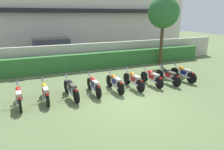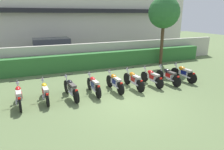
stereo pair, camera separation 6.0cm
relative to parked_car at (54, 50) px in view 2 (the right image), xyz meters
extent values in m
plane|color=#607547|center=(1.88, -9.09, -0.94)|extent=(60.00, 60.00, 0.00)
cube|color=beige|center=(1.88, 5.26, 2.65)|extent=(24.58, 6.00, 7.18)
cube|color=black|center=(1.88, 2.01, 3.01)|extent=(20.65, 0.50, 0.36)
cube|color=#BCB7A8|center=(1.88, -2.26, -0.10)|extent=(23.35, 0.30, 1.66)
cube|color=#337033|center=(1.88, -2.96, -0.39)|extent=(18.68, 0.70, 1.09)
cube|color=#9EA3A8|center=(0.05, 0.00, -0.20)|extent=(4.51, 1.87, 1.00)
cube|color=#2D333D|center=(-0.15, 0.00, 0.63)|extent=(2.71, 1.71, 0.65)
cylinder|color=black|center=(1.63, 0.92, -0.60)|extent=(0.68, 0.22, 0.68)
cylinder|color=black|center=(1.62, -0.93, -0.60)|extent=(0.68, 0.22, 0.68)
cylinder|color=black|center=(-1.52, 0.93, -0.60)|extent=(0.68, 0.22, 0.68)
cylinder|color=black|center=(-1.53, -0.92, -0.60)|extent=(0.68, 0.22, 0.68)
cylinder|color=#4C3823|center=(7.38, -3.68, 0.56)|extent=(0.24, 0.24, 2.99)
sphere|color=#2D6B33|center=(7.38, -3.68, 2.83)|extent=(2.23, 2.23, 2.23)
cylinder|color=black|center=(-2.42, -6.99, -0.64)|extent=(0.13, 0.60, 0.59)
cylinder|color=black|center=(-2.34, -8.22, -0.64)|extent=(0.13, 0.60, 0.59)
cube|color=silver|center=(-2.37, -7.65, -0.49)|extent=(0.24, 0.61, 0.22)
ellipsoid|color=red|center=(-2.39, -7.48, -0.26)|extent=(0.25, 0.45, 0.22)
cube|color=beige|center=(-2.36, -7.88, -0.28)|extent=(0.23, 0.53, 0.10)
cube|color=red|center=(-2.33, -8.31, -0.36)|extent=(0.10, 0.09, 0.08)
cylinder|color=silver|center=(-2.41, -7.08, -0.32)|extent=(0.06, 0.23, 0.65)
cylinder|color=black|center=(-2.40, -7.17, 0.00)|extent=(0.60, 0.07, 0.04)
sphere|color=silver|center=(-2.42, -6.97, -0.14)|extent=(0.14, 0.14, 0.14)
cylinder|color=silver|center=(-2.48, -7.91, -0.62)|extent=(0.10, 0.55, 0.07)
cube|color=#A51414|center=(-2.37, -7.70, -0.44)|extent=(0.26, 0.37, 0.20)
cylinder|color=black|center=(-1.38, -6.89, -0.65)|extent=(0.12, 0.57, 0.56)
cylinder|color=black|center=(-1.32, -8.13, -0.65)|extent=(0.12, 0.57, 0.56)
cube|color=silver|center=(-1.34, -7.56, -0.50)|extent=(0.23, 0.61, 0.22)
ellipsoid|color=yellow|center=(-1.35, -7.39, -0.27)|extent=(0.24, 0.45, 0.22)
cube|color=beige|center=(-1.33, -7.79, -0.29)|extent=(0.22, 0.53, 0.10)
cube|color=red|center=(-1.31, -8.22, -0.37)|extent=(0.10, 0.08, 0.08)
cylinder|color=silver|center=(-1.37, -6.98, -0.33)|extent=(0.06, 0.23, 0.65)
cylinder|color=black|center=(-1.37, -7.07, -0.01)|extent=(0.60, 0.06, 0.04)
sphere|color=silver|center=(-1.38, -6.87, -0.15)|extent=(0.14, 0.14, 0.14)
cylinder|color=silver|center=(-1.45, -7.81, -0.63)|extent=(0.10, 0.55, 0.07)
cube|color=#A51414|center=(-1.34, -7.61, -0.45)|extent=(0.26, 0.37, 0.20)
cylinder|color=black|center=(-0.32, -6.92, -0.62)|extent=(0.16, 0.64, 0.63)
cylinder|color=black|center=(-0.16, -8.25, -0.62)|extent=(0.16, 0.64, 0.63)
cube|color=silver|center=(-0.24, -7.63, -0.47)|extent=(0.27, 0.62, 0.22)
ellipsoid|color=black|center=(-0.26, -7.46, -0.24)|extent=(0.27, 0.46, 0.22)
cube|color=#4C4742|center=(-0.21, -7.86, -0.26)|extent=(0.26, 0.54, 0.10)
cube|color=red|center=(-0.15, -8.34, -0.34)|extent=(0.11, 0.09, 0.08)
cylinder|color=silver|center=(-0.31, -7.01, -0.30)|extent=(0.08, 0.23, 0.65)
cylinder|color=black|center=(-0.30, -7.09, 0.02)|extent=(0.60, 0.11, 0.04)
sphere|color=silver|center=(-0.32, -6.90, -0.12)|extent=(0.14, 0.14, 0.14)
cylinder|color=silver|center=(-0.33, -7.89, -0.60)|extent=(0.13, 0.55, 0.07)
cube|color=black|center=(-0.23, -7.68, -0.42)|extent=(0.28, 0.39, 0.20)
cylinder|color=black|center=(0.83, -6.90, -0.63)|extent=(0.11, 0.61, 0.60)
cylinder|color=black|center=(0.87, -8.11, -0.63)|extent=(0.11, 0.61, 0.60)
cube|color=silver|center=(0.85, -7.55, -0.48)|extent=(0.22, 0.61, 0.22)
ellipsoid|color=red|center=(0.84, -7.39, -0.25)|extent=(0.23, 0.45, 0.22)
cube|color=#B2ADA3|center=(0.86, -7.78, -0.27)|extent=(0.22, 0.53, 0.10)
cube|color=red|center=(0.87, -8.21, -0.35)|extent=(0.10, 0.08, 0.08)
cylinder|color=silver|center=(0.83, -6.99, -0.31)|extent=(0.06, 0.23, 0.65)
cylinder|color=black|center=(0.84, -7.08, 0.01)|extent=(0.60, 0.06, 0.04)
sphere|color=silver|center=(0.83, -6.88, -0.13)|extent=(0.14, 0.14, 0.14)
cylinder|color=silver|center=(0.74, -7.81, -0.61)|extent=(0.09, 0.55, 0.07)
cube|color=navy|center=(0.85, -7.60, -0.43)|extent=(0.25, 0.37, 0.20)
cylinder|color=black|center=(1.89, -6.93, -0.62)|extent=(0.13, 0.63, 0.63)
cylinder|color=black|center=(1.96, -8.13, -0.62)|extent=(0.13, 0.63, 0.63)
cube|color=silver|center=(1.93, -7.58, -0.47)|extent=(0.23, 0.61, 0.22)
ellipsoid|color=orange|center=(1.92, -7.41, -0.24)|extent=(0.25, 0.45, 0.22)
cube|color=#B2ADA3|center=(1.94, -7.81, -0.26)|extent=(0.23, 0.53, 0.10)
cube|color=red|center=(1.97, -8.23, -0.34)|extent=(0.10, 0.09, 0.08)
cylinder|color=silver|center=(1.89, -7.02, -0.30)|extent=(0.06, 0.23, 0.65)
cylinder|color=black|center=(1.90, -7.11, 0.02)|extent=(0.60, 0.07, 0.04)
sphere|color=silver|center=(1.89, -6.91, -0.12)|extent=(0.14, 0.14, 0.14)
cylinder|color=silver|center=(1.82, -7.83, -0.60)|extent=(0.10, 0.55, 0.07)
cube|color=navy|center=(1.93, -7.63, -0.42)|extent=(0.26, 0.37, 0.20)
cylinder|color=black|center=(2.91, -6.92, -0.62)|extent=(0.13, 0.63, 0.63)
cylinder|color=black|center=(2.98, -8.19, -0.62)|extent=(0.13, 0.63, 0.63)
cube|color=silver|center=(2.95, -7.60, -0.47)|extent=(0.23, 0.61, 0.22)
ellipsoid|color=orange|center=(2.94, -7.44, -0.24)|extent=(0.25, 0.45, 0.22)
cube|color=#B2ADA3|center=(2.96, -7.83, -0.26)|extent=(0.23, 0.53, 0.10)
cube|color=red|center=(2.99, -8.29, -0.34)|extent=(0.10, 0.09, 0.08)
cylinder|color=silver|center=(2.91, -7.01, -0.30)|extent=(0.06, 0.23, 0.65)
cylinder|color=black|center=(2.92, -7.09, 0.02)|extent=(0.60, 0.07, 0.04)
sphere|color=silver|center=(2.91, -6.90, -0.12)|extent=(0.14, 0.14, 0.14)
cylinder|color=silver|center=(2.84, -7.86, -0.60)|extent=(0.10, 0.55, 0.07)
cube|color=#A51414|center=(2.95, -7.65, -0.42)|extent=(0.26, 0.37, 0.20)
cylinder|color=black|center=(4.02, -6.87, -0.65)|extent=(0.14, 0.58, 0.58)
cylinder|color=black|center=(4.13, -8.13, -0.65)|extent=(0.14, 0.58, 0.58)
cube|color=silver|center=(4.08, -7.55, -0.50)|extent=(0.25, 0.61, 0.22)
ellipsoid|color=red|center=(4.06, -7.38, -0.27)|extent=(0.26, 0.46, 0.22)
cube|color=#B2ADA3|center=(4.10, -7.78, -0.29)|extent=(0.24, 0.53, 0.10)
cube|color=red|center=(4.14, -8.23, -0.37)|extent=(0.11, 0.09, 0.08)
cylinder|color=silver|center=(4.03, -6.96, -0.33)|extent=(0.07, 0.23, 0.65)
cylinder|color=black|center=(4.04, -7.05, -0.01)|extent=(0.60, 0.09, 0.04)
sphere|color=silver|center=(4.02, -6.85, -0.15)|extent=(0.14, 0.14, 0.14)
cylinder|color=silver|center=(3.98, -7.81, -0.63)|extent=(0.12, 0.55, 0.07)
cube|color=#A51414|center=(4.08, -7.60, -0.45)|extent=(0.27, 0.38, 0.20)
cylinder|color=black|center=(5.01, -6.93, -0.64)|extent=(0.13, 0.59, 0.59)
cylinder|color=black|center=(5.10, -8.26, -0.64)|extent=(0.13, 0.59, 0.59)
cube|color=silver|center=(5.06, -7.64, -0.49)|extent=(0.24, 0.61, 0.22)
ellipsoid|color=black|center=(5.05, -7.47, -0.26)|extent=(0.25, 0.45, 0.22)
cube|color=#4C4742|center=(5.08, -7.87, -0.28)|extent=(0.23, 0.53, 0.10)
cube|color=red|center=(5.11, -8.36, -0.36)|extent=(0.11, 0.09, 0.08)
cylinder|color=silver|center=(5.02, -7.02, -0.32)|extent=(0.07, 0.23, 0.65)
cylinder|color=black|center=(5.02, -7.11, 0.00)|extent=(0.60, 0.08, 0.04)
sphere|color=silver|center=(5.01, -6.91, -0.14)|extent=(0.14, 0.14, 0.14)
cylinder|color=silver|center=(4.96, -7.90, -0.62)|extent=(0.11, 0.55, 0.07)
cube|color=#A51414|center=(5.06, -7.69, -0.44)|extent=(0.26, 0.38, 0.20)
cylinder|color=black|center=(6.06, -6.95, -0.63)|extent=(0.17, 0.63, 0.62)
cylinder|color=black|center=(6.22, -8.15, -0.63)|extent=(0.17, 0.63, 0.62)
cube|color=silver|center=(6.15, -7.60, -0.48)|extent=(0.28, 0.62, 0.22)
ellipsoid|color=orange|center=(6.12, -7.43, -0.25)|extent=(0.28, 0.46, 0.22)
cube|color=#B2ADA3|center=(6.18, -7.83, -0.27)|extent=(0.27, 0.54, 0.10)
cube|color=red|center=(6.23, -8.25, -0.35)|extent=(0.11, 0.09, 0.08)
cylinder|color=silver|center=(6.07, -7.04, -0.31)|extent=(0.08, 0.23, 0.65)
cylinder|color=black|center=(6.08, -7.13, 0.01)|extent=(0.60, 0.11, 0.04)
sphere|color=silver|center=(6.06, -6.93, -0.13)|extent=(0.14, 0.14, 0.14)
cylinder|color=silver|center=(6.06, -7.86, -0.61)|extent=(0.14, 0.55, 0.07)
cube|color=navy|center=(6.15, -7.65, -0.43)|extent=(0.28, 0.39, 0.20)
camera|label=1|loc=(-1.83, -16.11, 2.68)|focal=32.32mm
camera|label=2|loc=(-1.78, -16.13, 2.68)|focal=32.32mm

